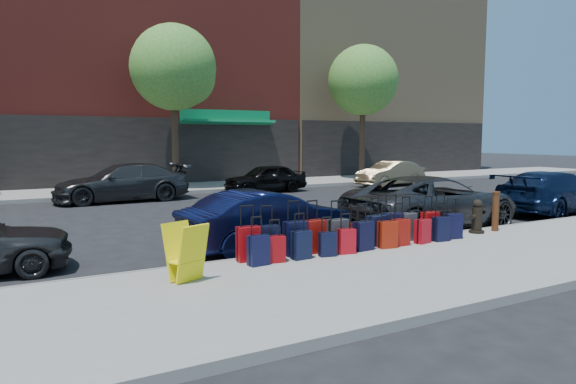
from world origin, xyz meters
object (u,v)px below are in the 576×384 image
bollard (496,211)px  car_far_2 (265,178)px  car_near_1 (268,220)px  tree_right (365,82)px  display_rack (186,253)px  car_far_3 (390,174)px  fire_hydrant (477,218)px  car_near_2 (433,202)px  car_far_1 (122,183)px  car_near_3 (553,192)px  suitcase_front_5 (356,235)px  tree_center (177,70)px

bollard → car_far_2: size_ratio=0.26×
bollard → car_near_1: size_ratio=0.25×
tree_right → display_rack: bearing=-135.0°
car_far_2 → car_far_3: (6.78, -0.42, 0.00)m
fire_hydrant → car_near_2: 1.70m
car_near_2 → car_far_3: 11.92m
car_near_2 → car_far_1: size_ratio=1.02×
tree_right → bollard: 16.72m
tree_right → car_near_1: size_ratio=1.86×
bollard → car_near_2: car_near_2 is taller
car_near_2 → tree_right: bearing=-31.9°
bollard → display_rack: (-7.99, -0.59, -0.04)m
fire_hydrant → car_far_2: 11.86m
car_far_3 → car_near_3: bearing=-16.6°
car_far_3 → suitcase_front_5: bearing=-50.5°
tree_right → car_near_1: tree_right is taller
tree_center → car_far_3: 11.40m
car_near_3 → car_far_1: bearing=41.8°
car_far_2 → tree_center: bearing=-129.3°
display_rack → car_far_1: car_far_1 is taller
display_rack → car_far_1: bearing=62.2°
bollard → car_far_1: (-6.54, 11.67, 0.07)m
tree_center → fire_hydrant: size_ratio=9.03×
car_near_1 → car_far_1: 10.20m
car_far_3 → car_near_2: bearing=-42.6°
tree_center → car_near_1: (-1.98, -12.87, -4.77)m
tree_center → fire_hydrant: 15.44m
tree_right → car_far_2: size_ratio=1.98×
suitcase_front_5 → car_near_1: 1.97m
tree_center → car_near_3: 15.87m
fire_hydrant → car_near_3: car_near_3 is taller
fire_hydrant → car_far_1: 13.06m
suitcase_front_5 → fire_hydrant: 3.51m
tree_center → tree_right: (10.50, 0.00, 0.00)m
fire_hydrant → car_far_2: size_ratio=0.22×
bollard → car_far_3: (6.45, 11.49, -0.02)m
car_near_3 → car_far_3: bearing=-16.4°
car_far_3 → display_rack: bearing=-57.7°
car_near_2 → car_far_1: bearing=30.1°
tree_center → car_near_1: size_ratio=1.86×
display_rack → car_far_3: 18.82m
car_near_2 → car_far_2: size_ratio=1.38×
tree_right → car_near_1: 18.56m
car_far_3 → tree_center: bearing=-114.0°
bollard → display_rack: size_ratio=1.05×
bollard → fire_hydrant: bearing=176.1°
tree_right → car_near_2: (-7.40, -12.68, -4.71)m
suitcase_front_5 → car_near_1: (-1.36, 1.40, 0.22)m
fire_hydrant → car_far_1: size_ratio=0.16×
bollard → car_near_2: bearing=102.5°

